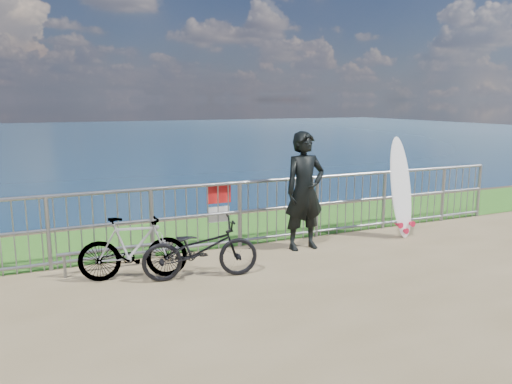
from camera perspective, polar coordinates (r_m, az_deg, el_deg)
name	(u,v)px	position (r m, az deg, el deg)	size (l,w,h in m)	color
grass_strip	(243,228)	(9.73, -1.55, -4.10)	(120.00, 120.00, 0.00)	#28641B
railing	(267,210)	(8.63, 1.28, -2.11)	(10.06, 0.10, 1.13)	gray
surfer	(305,191)	(8.26, 5.58, 0.11)	(0.71, 0.47, 1.96)	black
surfboard	(401,191)	(9.38, 16.25, 0.11)	(0.51, 0.46, 1.82)	white
bicycle_near	(200,249)	(7.01, -6.37, -6.48)	(0.56, 1.61, 0.85)	black
bicycle_far	(133,248)	(7.13, -13.86, -6.24)	(0.42, 1.48, 0.89)	black
bike_rack	(120,251)	(7.58, -15.26, -6.48)	(1.73, 0.05, 0.36)	gray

